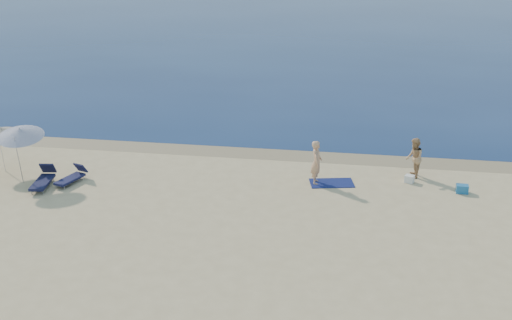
{
  "coord_description": "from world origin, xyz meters",
  "views": [
    {
      "loc": [
        3.25,
        -8.01,
        10.58
      ],
      "look_at": [
        -0.49,
        16.0,
        1.0
      ],
      "focal_mm": 45.0,
      "sensor_mm": 36.0,
      "label": 1
    }
  ],
  "objects": [
    {
      "name": "white_bag",
      "position": [
        5.77,
        17.01,
        0.15
      ],
      "size": [
        0.44,
        0.42,
        0.31
      ],
      "primitive_type": "cube",
      "rotation": [
        0.0,
        0.0,
        -0.38
      ],
      "color": "silver",
      "rests_on": "ground"
    },
    {
      "name": "wet_sand_strip",
      "position": [
        0.0,
        19.4,
        0.0
      ],
      "size": [
        240.0,
        1.6,
        0.0
      ],
      "primitive_type": "cube",
      "color": "#847254",
      "rests_on": "ground"
    },
    {
      "name": "umbrella_near",
      "position": [
        -9.96,
        14.73,
        2.11
      ],
      "size": [
        2.29,
        2.31,
        2.48
      ],
      "rotation": [
        0.0,
        0.0,
        0.24
      ],
      "color": "silver",
      "rests_on": "ground"
    },
    {
      "name": "beach_towel",
      "position": [
        2.6,
        16.39,
        0.01
      ],
      "size": [
        1.94,
        1.32,
        0.03
      ],
      "primitive_type": "cube",
      "rotation": [
        0.0,
        0.0,
        0.2
      ],
      "color": "#0E1549",
      "rests_on": "ground"
    },
    {
      "name": "umbrella_far",
      "position": [
        -11.35,
        15.64,
        1.79
      ],
      "size": [
        1.68,
        1.7,
        2.06
      ],
      "rotation": [
        0.0,
        0.0,
        0.1
      ],
      "color": "silver",
      "rests_on": "ground"
    },
    {
      "name": "person_right",
      "position": [
        5.93,
        17.57,
        0.86
      ],
      "size": [
        0.65,
        0.84,
        1.72
      ],
      "primitive_type": "imported",
      "rotation": [
        0.0,
        0.0,
        -1.57
      ],
      "color": "tan",
      "rests_on": "ground"
    },
    {
      "name": "person_left",
      "position": [
        1.95,
        16.32,
        0.92
      ],
      "size": [
        0.48,
        0.69,
        1.84
      ],
      "primitive_type": "imported",
      "rotation": [
        0.0,
        0.0,
        1.62
      ],
      "color": "tan",
      "rests_on": "ground"
    },
    {
      "name": "blue_cooler",
      "position": [
        7.77,
        16.26,
        0.17
      ],
      "size": [
        0.49,
        0.36,
        0.33
      ],
      "primitive_type": "cube",
      "rotation": [
        0.0,
        0.0,
        -0.05
      ],
      "color": "#1D639E",
      "rests_on": "ground"
    },
    {
      "name": "lounger_right",
      "position": [
        -8.98,
        14.3,
        0.29
      ],
      "size": [
        0.8,
        1.84,
        0.79
      ],
      "rotation": [
        0.0,
        0.0,
        0.13
      ],
      "color": "#131534",
      "rests_on": "ground"
    },
    {
      "name": "lounger_left",
      "position": [
        -8.0,
        14.82,
        0.25
      ],
      "size": [
        0.96,
        1.62,
        0.68
      ],
      "rotation": [
        0.0,
        0.0,
        -0.32
      ],
      "color": "#16183D",
      "rests_on": "ground"
    }
  ]
}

